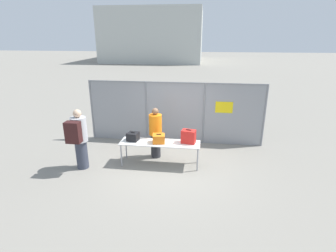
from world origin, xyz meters
The scene contains 10 objects.
ground_plane centered at (0.00, 0.00, 0.00)m, with size 120.00×120.00×0.00m, color gray.
fence_section centered at (0.01, 1.96, 1.17)m, with size 6.33×0.07×2.23m.
inspection_table centered at (-0.23, 0.06, 0.68)m, with size 2.39×0.64×0.73m.
suitcase_black centered at (-1.07, 0.11, 0.86)m, with size 0.37×0.36×0.27m.
suitcase_orange centered at (-0.26, 0.05, 0.86)m, with size 0.40×0.39×0.27m.
suitcase_red centered at (0.61, 0.14, 0.93)m, with size 0.45×0.34×0.42m.
traveler_hooded centered at (-2.49, -0.50, 0.99)m, with size 0.45×0.69×1.80m.
security_worker_near centered at (-0.46, 0.59, 0.85)m, with size 0.41×0.41×1.64m.
utility_trailer centered at (0.52, 3.83, 0.43)m, with size 4.29×2.33×0.72m.
distant_hangar centered at (-6.69, 35.95, 3.77)m, with size 14.36×13.94×7.53m.
Camera 1 is at (0.96, -7.08, 3.75)m, focal length 28.00 mm.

